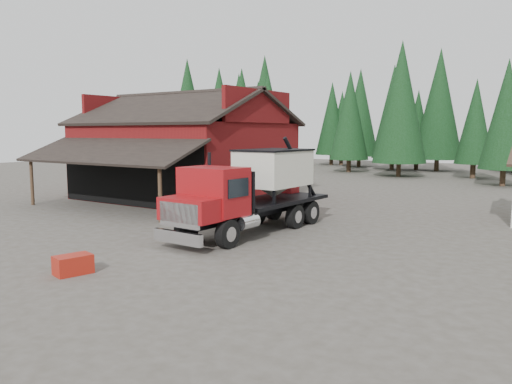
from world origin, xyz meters
The scene contains 8 objects.
ground centered at (0.00, 0.00, 0.00)m, with size 120.00×120.00×0.00m, color #443F36.
red_barn centered at (-11.00, 9.90, 2.69)m, with size 12.80×13.63×7.18m.
conifer_backdrop centered at (0.00, 42.00, 0.00)m, with size 76.00×16.00×16.00m, color black, non-canonical shape.
near_pine_a centered at (-22.00, 28.00, 6.39)m, with size 4.40×4.40×11.40m.
near_pine_b centered at (6.00, 30.00, 5.89)m, with size 3.96×3.96×10.40m.
near_pine_d centered at (-4.00, 34.00, 7.39)m, with size 5.28×5.28×13.40m.
feed_truck centered at (-0.43, 2.62, 1.97)m, with size 2.89×9.45×4.22m.
equip_box centered at (-1.43, -6.00, 0.30)m, with size 0.70×1.10×0.60m, color maroon.
Camera 1 is at (11.80, -15.48, 4.41)m, focal length 35.00 mm.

